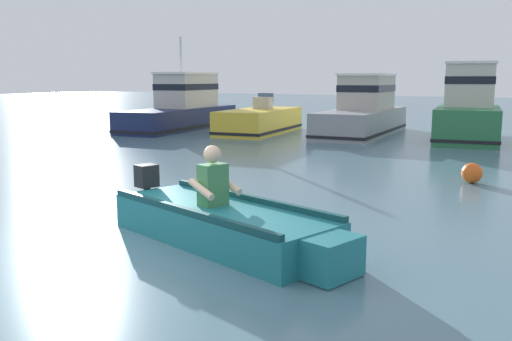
# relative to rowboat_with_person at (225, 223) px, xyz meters

# --- Properties ---
(ground_plane) EXTENTS (120.00, 120.00, 0.00)m
(ground_plane) POSITION_rel_rowboat_with_person_xyz_m (-1.34, -1.40, -0.25)
(ground_plane) COLOR slate
(rowboat_with_person) EXTENTS (3.67, 1.95, 1.19)m
(rowboat_with_person) POSITION_rel_rowboat_with_person_xyz_m (0.00, 0.00, 0.00)
(rowboat_with_person) COLOR #1E727A
(rowboat_with_person) RESTS_ON ground
(moored_boat_navy) EXTENTS (2.57, 6.69, 3.62)m
(moored_boat_navy) POSITION_rel_rowboat_with_person_xyz_m (-9.90, 12.30, 0.57)
(moored_boat_navy) COLOR #19234C
(moored_boat_navy) RESTS_ON ground
(moored_boat_yellow) EXTENTS (2.35, 4.74, 1.45)m
(moored_boat_yellow) POSITION_rel_rowboat_with_person_xyz_m (-6.36, 12.31, 0.17)
(moored_boat_yellow) COLOR gold
(moored_boat_yellow) RESTS_ON ground
(moored_boat_grey) EXTENTS (2.21, 6.11, 2.17)m
(moored_boat_grey) POSITION_rel_rowboat_with_person_xyz_m (-2.86, 13.77, 0.55)
(moored_boat_grey) COLOR gray
(moored_boat_grey) RESTS_ON ground
(moored_boat_green) EXTENTS (2.50, 4.79, 2.54)m
(moored_boat_green) POSITION_rel_rowboat_with_person_xyz_m (0.75, 13.53, 0.69)
(moored_boat_green) COLOR #287042
(moored_boat_green) RESTS_ON ground
(mooring_buoy) EXTENTS (0.39, 0.39, 0.39)m
(mooring_buoy) POSITION_rel_rowboat_with_person_xyz_m (2.04, 5.64, -0.05)
(mooring_buoy) COLOR #E55919
(mooring_buoy) RESTS_ON ground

